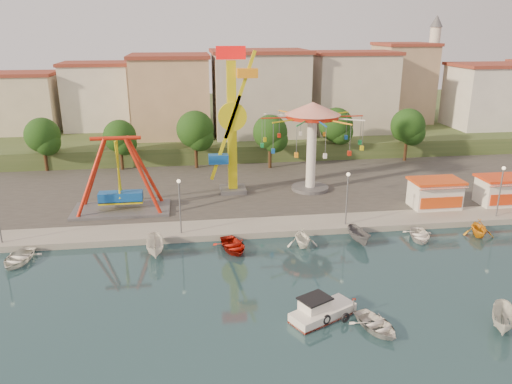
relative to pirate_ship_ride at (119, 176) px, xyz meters
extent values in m
plane|color=#16323D|center=(14.22, -19.84, -4.39)|extent=(200.00, 200.00, 0.00)
cube|color=#9E998E|center=(14.22, 42.16, -4.09)|extent=(200.00, 100.00, 0.60)
cube|color=#4C4944|center=(14.22, 10.16, -3.79)|extent=(90.00, 28.00, 0.01)
cube|color=#384C26|center=(14.22, 47.16, -2.89)|extent=(200.00, 60.00, 3.00)
cube|color=#59595E|center=(0.00, 0.00, -3.64)|extent=(10.00, 5.00, 0.30)
cube|color=#1350A7|center=(0.00, 0.00, -2.19)|extent=(4.50, 1.40, 1.00)
cylinder|color=#B8210E|center=(0.00, 0.00, 4.01)|extent=(5.00, 0.40, 0.40)
cube|color=#59595E|center=(12.20, 4.83, -3.54)|extent=(3.00, 3.00, 0.50)
cube|color=yellow|center=(12.20, 4.83, 3.71)|extent=(1.00, 1.00, 15.00)
cube|color=red|center=(12.20, 4.83, 12.01)|extent=(3.20, 0.50, 1.40)
cylinder|color=yellow|center=(12.20, 4.03, 5.21)|extent=(3.20, 0.50, 3.20)
cube|color=yellow|center=(13.03, 3.83, 7.56)|extent=(3.66, 0.35, 9.54)
cube|color=orange|center=(13.87, 3.83, 9.92)|extent=(2.20, 1.20, 1.00)
cylinder|color=#59595E|center=(21.38, 4.30, -3.59)|extent=(4.40, 4.40, 0.40)
cylinder|color=white|center=(21.38, 4.30, 0.71)|extent=(1.10, 1.10, 9.00)
cylinder|color=#B8210E|center=(21.38, 4.30, 5.01)|extent=(6.00, 6.00, 0.50)
cone|color=red|center=(21.38, 4.30, 5.91)|extent=(6.40, 6.40, 1.40)
cube|color=white|center=(33.15, -3.34, -2.39)|extent=(5.00, 3.00, 2.80)
cube|color=#D24312|center=(33.15, -3.34, -0.84)|extent=(5.40, 3.40, 0.25)
cube|color=red|center=(33.15, -5.04, -1.19)|extent=(5.00, 0.77, 0.43)
cube|color=white|center=(40.94, -3.34, -2.39)|extent=(5.00, 3.00, 2.80)
cube|color=red|center=(40.94, -3.34, -0.84)|extent=(5.40, 3.40, 0.25)
cylinder|color=#59595E|center=(6.22, -6.84, -1.29)|extent=(0.14, 0.14, 5.00)
cylinder|color=#59595E|center=(22.22, -6.84, -1.29)|extent=(0.14, 0.14, 5.00)
cylinder|color=#59595E|center=(38.22, -6.84, -1.29)|extent=(0.14, 0.14, 5.00)
cylinder|color=#382314|center=(-11.78, 17.14, -2.00)|extent=(0.44, 0.44, 3.60)
sphere|color=black|center=(-11.78, 17.14, 1.10)|extent=(4.60, 4.60, 4.60)
cylinder|color=#382314|center=(-1.78, 16.40, -2.09)|extent=(0.44, 0.44, 3.40)
sphere|color=black|center=(-1.78, 16.40, 0.83)|extent=(4.35, 4.35, 4.35)
cylinder|color=#382314|center=(8.22, 15.97, -1.83)|extent=(0.44, 0.44, 3.92)
sphere|color=black|center=(8.22, 15.97, 1.54)|extent=(5.02, 5.02, 5.02)
cylinder|color=#382314|center=(18.22, 14.52, -1.96)|extent=(0.44, 0.44, 3.66)
sphere|color=black|center=(18.22, 14.52, 1.18)|extent=(4.68, 4.68, 4.68)
cylinder|color=#382314|center=(28.22, 17.52, -1.89)|extent=(0.44, 0.44, 3.80)
sphere|color=black|center=(28.22, 17.52, 1.37)|extent=(4.86, 4.86, 4.86)
cylinder|color=#382314|center=(38.22, 15.70, -1.91)|extent=(0.44, 0.44, 3.77)
sphere|color=black|center=(38.22, 15.70, 1.33)|extent=(4.83, 4.83, 4.83)
cube|color=beige|center=(-19.15, 26.23, 4.54)|extent=(9.26, 9.53, 11.87)
cube|color=silver|center=(-7.10, 31.55, 2.92)|extent=(12.33, 9.01, 8.63)
cube|color=tan|center=(6.04, 32.12, 4.22)|extent=(11.95, 9.28, 11.23)
cube|color=beige|center=(19.83, 28.96, 3.20)|extent=(12.59, 10.50, 9.20)
cube|color=beige|center=(33.29, 32.37, 3.22)|extent=(10.75, 9.23, 9.24)
cube|color=tan|center=(46.59, 30.49, 4.21)|extent=(12.77, 10.96, 11.21)
cube|color=silver|center=(58.37, 28.93, 4.78)|extent=(8.23, 8.98, 12.36)
cylinder|color=silver|center=(50.22, 34.16, 6.61)|extent=(1.80, 1.80, 16.00)
cylinder|color=#59595E|center=(50.22, 34.16, 11.61)|extent=(2.80, 2.80, 0.30)
cone|color=#59595E|center=(50.22, 34.16, 15.61)|extent=(2.20, 2.20, 2.00)
cube|color=white|center=(15.92, -21.75, -4.11)|extent=(5.03, 3.78, 0.85)
cube|color=#B8210E|center=(15.92, -21.75, -4.32)|extent=(5.03, 3.78, 0.15)
cube|color=white|center=(15.35, -21.66, -3.40)|extent=(2.33, 2.13, 0.85)
cube|color=black|center=(15.35, -21.66, -2.93)|extent=(2.59, 2.39, 0.11)
torus|color=black|center=(15.92, -22.70, -3.97)|extent=(0.73, 0.50, 0.72)
torus|color=black|center=(17.24, -22.65, -3.97)|extent=(0.73, 0.50, 0.72)
imported|color=white|center=(19.03, -23.69, -4.01)|extent=(3.68, 4.34, 0.76)
imported|color=silver|center=(27.37, -24.71, -3.68)|extent=(3.14, 3.87, 1.43)
imported|color=white|center=(-7.50, -10.04, -3.97)|extent=(3.68, 4.62, 0.86)
imported|color=silver|center=(3.98, -10.04, -3.62)|extent=(1.82, 4.13, 1.55)
imported|color=#AD1A0D|center=(10.81, -10.04, -3.96)|extent=(3.84, 4.73, 0.86)
imported|color=white|center=(17.14, -10.04, -3.55)|extent=(2.83, 3.27, 1.70)
imported|color=slate|center=(22.52, -10.04, -3.70)|extent=(1.83, 3.75, 1.39)
imported|color=white|center=(28.44, -10.04, -4.00)|extent=(3.61, 4.37, 0.78)
imported|color=orange|center=(34.38, -10.04, -3.56)|extent=(3.53, 3.82, 1.67)
camera|label=1|loc=(7.27, -50.75, 14.67)|focal=35.00mm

